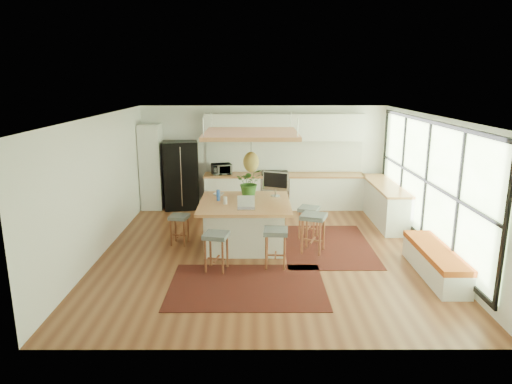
{
  "coord_description": "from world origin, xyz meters",
  "views": [
    {
      "loc": [
        -0.21,
        -8.72,
        3.38
      ],
      "look_at": [
        -0.2,
        0.5,
        1.1
      ],
      "focal_mm": 32.15,
      "sensor_mm": 36.0,
      "label": 1
    }
  ],
  "objects_px": {
    "stool_right_back": "(309,222)",
    "laptop": "(246,203)",
    "monitor": "(276,184)",
    "island_plant": "(250,185)",
    "stool_near_right": "(276,249)",
    "stool_near_left": "(216,252)",
    "microwave": "(222,168)",
    "fridge": "(181,174)",
    "stool_left_side": "(180,228)",
    "stool_right_front": "(313,235)",
    "island": "(245,223)"
  },
  "relations": [
    {
      "from": "fridge",
      "to": "stool_left_side",
      "type": "bearing_deg",
      "value": -91.74
    },
    {
      "from": "stool_near_right",
      "to": "fridge",
      "type": "bearing_deg",
      "value": 120.33
    },
    {
      "from": "stool_right_front",
      "to": "monitor",
      "type": "distance_m",
      "value": 1.41
    },
    {
      "from": "stool_left_side",
      "to": "monitor",
      "type": "xyz_separation_m",
      "value": [
        2.02,
        0.42,
        0.83
      ]
    },
    {
      "from": "laptop",
      "to": "microwave",
      "type": "height_order",
      "value": "microwave"
    },
    {
      "from": "microwave",
      "to": "stool_right_back",
      "type": "bearing_deg",
      "value": -66.7
    },
    {
      "from": "fridge",
      "to": "stool_right_back",
      "type": "relative_size",
      "value": 2.59
    },
    {
      "from": "fridge",
      "to": "island",
      "type": "xyz_separation_m",
      "value": [
        1.76,
        -2.84,
        -0.46
      ]
    },
    {
      "from": "stool_right_front",
      "to": "stool_right_back",
      "type": "bearing_deg",
      "value": 89.63
    },
    {
      "from": "stool_near_left",
      "to": "monitor",
      "type": "height_order",
      "value": "monitor"
    },
    {
      "from": "stool_near_left",
      "to": "microwave",
      "type": "bearing_deg",
      "value": 92.64
    },
    {
      "from": "stool_near_right",
      "to": "laptop",
      "type": "distance_m",
      "value": 1.1
    },
    {
      "from": "laptop",
      "to": "island_plant",
      "type": "height_order",
      "value": "island_plant"
    },
    {
      "from": "island_plant",
      "to": "stool_near_left",
      "type": "bearing_deg",
      "value": -108.22
    },
    {
      "from": "stool_near_right",
      "to": "monitor",
      "type": "xyz_separation_m",
      "value": [
        0.06,
        1.63,
        0.83
      ]
    },
    {
      "from": "stool_right_front",
      "to": "laptop",
      "type": "relative_size",
      "value": 2.19
    },
    {
      "from": "stool_near_right",
      "to": "stool_right_back",
      "type": "distance_m",
      "value": 1.78
    },
    {
      "from": "monitor",
      "to": "island_plant",
      "type": "xyz_separation_m",
      "value": [
        -0.55,
        -0.01,
        -0.02
      ]
    },
    {
      "from": "stool_near_left",
      "to": "island_plant",
      "type": "bearing_deg",
      "value": 71.78
    },
    {
      "from": "monitor",
      "to": "island",
      "type": "bearing_deg",
      "value": -121.58
    },
    {
      "from": "stool_near_right",
      "to": "island_plant",
      "type": "bearing_deg",
      "value": 106.88
    },
    {
      "from": "monitor",
      "to": "stool_right_back",
      "type": "bearing_deg",
      "value": 20.41
    },
    {
      "from": "fridge",
      "to": "island",
      "type": "relative_size",
      "value": 0.97
    },
    {
      "from": "stool_right_front",
      "to": "microwave",
      "type": "bearing_deg",
      "value": 122.23
    },
    {
      "from": "stool_right_back",
      "to": "laptop",
      "type": "xyz_separation_m",
      "value": [
        -1.34,
        -0.95,
        0.7
      ]
    },
    {
      "from": "stool_near_left",
      "to": "stool_near_right",
      "type": "height_order",
      "value": "stool_near_right"
    },
    {
      "from": "fridge",
      "to": "island_plant",
      "type": "distance_m",
      "value": 3.04
    },
    {
      "from": "microwave",
      "to": "island_plant",
      "type": "xyz_separation_m",
      "value": [
        0.77,
        -2.38,
        0.08
      ]
    },
    {
      "from": "stool_left_side",
      "to": "fridge",
      "type": "bearing_deg",
      "value": 97.9
    },
    {
      "from": "stool_right_back",
      "to": "laptop",
      "type": "bearing_deg",
      "value": -144.7
    },
    {
      "from": "stool_near_right",
      "to": "island_plant",
      "type": "relative_size",
      "value": 1.17
    },
    {
      "from": "stool_right_back",
      "to": "island_plant",
      "type": "relative_size",
      "value": 1.12
    },
    {
      "from": "stool_right_back",
      "to": "laptop",
      "type": "relative_size",
      "value": 1.93
    },
    {
      "from": "stool_near_right",
      "to": "stool_right_back",
      "type": "relative_size",
      "value": 1.05
    },
    {
      "from": "stool_near_right",
      "to": "laptop",
      "type": "height_order",
      "value": "laptop"
    },
    {
      "from": "stool_left_side",
      "to": "monitor",
      "type": "relative_size",
      "value": 1.08
    },
    {
      "from": "stool_left_side",
      "to": "island_plant",
      "type": "distance_m",
      "value": 1.73
    },
    {
      "from": "fridge",
      "to": "stool_left_side",
      "type": "xyz_separation_m",
      "value": [
        0.39,
        -2.8,
        -0.57
      ]
    },
    {
      "from": "stool_right_front",
      "to": "stool_left_side",
      "type": "height_order",
      "value": "stool_right_front"
    },
    {
      "from": "stool_near_right",
      "to": "microwave",
      "type": "bearing_deg",
      "value": 107.56
    },
    {
      "from": "stool_left_side",
      "to": "laptop",
      "type": "distance_m",
      "value": 1.67
    },
    {
      "from": "stool_right_front",
      "to": "island_plant",
      "type": "distance_m",
      "value": 1.74
    },
    {
      "from": "laptop",
      "to": "monitor",
      "type": "bearing_deg",
      "value": 56.06
    },
    {
      "from": "fridge",
      "to": "stool_right_back",
      "type": "distance_m",
      "value": 3.99
    },
    {
      "from": "laptop",
      "to": "island_plant",
      "type": "relative_size",
      "value": 0.58
    },
    {
      "from": "fridge",
      "to": "island_plant",
      "type": "relative_size",
      "value": 2.89
    },
    {
      "from": "stool_near_right",
      "to": "monitor",
      "type": "bearing_deg",
      "value": 87.88
    },
    {
      "from": "stool_near_left",
      "to": "monitor",
      "type": "distance_m",
      "value": 2.27
    },
    {
      "from": "stool_near_left",
      "to": "stool_left_side",
      "type": "bearing_deg",
      "value": 122.91
    },
    {
      "from": "laptop",
      "to": "stool_near_right",
      "type": "bearing_deg",
      "value": -51.7
    }
  ]
}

